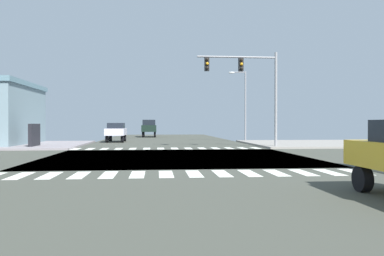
# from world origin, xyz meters

# --- Properties ---
(ground) EXTENTS (90.00, 90.00, 0.05)m
(ground) POSITION_xyz_m (0.00, 0.00, -0.03)
(ground) COLOR #41433A
(sidewalk_corner_ne) EXTENTS (12.00, 12.00, 0.14)m
(sidewalk_corner_ne) POSITION_xyz_m (13.00, 12.00, 0.07)
(sidewalk_corner_ne) COLOR gray
(sidewalk_corner_ne) RESTS_ON ground
(sidewalk_corner_nw) EXTENTS (12.00, 12.00, 0.14)m
(sidewalk_corner_nw) POSITION_xyz_m (-13.00, 12.00, 0.07)
(sidewalk_corner_nw) COLOR gray
(sidewalk_corner_nw) RESTS_ON ground
(crosswalk_near) EXTENTS (13.50, 2.00, 0.01)m
(crosswalk_near) POSITION_xyz_m (-0.25, -7.30, 0.00)
(crosswalk_near) COLOR white
(crosswalk_near) RESTS_ON ground
(crosswalk_far) EXTENTS (13.50, 2.00, 0.01)m
(crosswalk_far) POSITION_xyz_m (-0.25, 7.30, 0.00)
(crosswalk_far) COLOR white
(crosswalk_far) RESTS_ON ground
(traffic_signal_mast) EXTENTS (6.00, 0.55, 7.12)m
(traffic_signal_mast) POSITION_xyz_m (5.60, 7.39, 5.23)
(traffic_signal_mast) COLOR gray
(traffic_signal_mast) RESTS_ON ground
(street_lamp) EXTENTS (1.78, 0.32, 7.04)m
(street_lamp) POSITION_xyz_m (7.55, 17.42, 4.28)
(street_lamp) COLOR gray
(street_lamp) RESTS_ON ground
(suv_outer_3) EXTENTS (1.96, 4.60, 2.34)m
(suv_outer_3) POSITION_xyz_m (-2.00, 32.73, 1.39)
(suv_outer_3) COLOR black
(suv_outer_3) RESTS_ON ground
(sedan_inner_3) EXTENTS (1.80, 4.30, 1.88)m
(sedan_inner_3) POSITION_xyz_m (-5.00, 18.18, 1.12)
(sedan_inner_3) COLOR black
(sedan_inner_3) RESTS_ON ground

